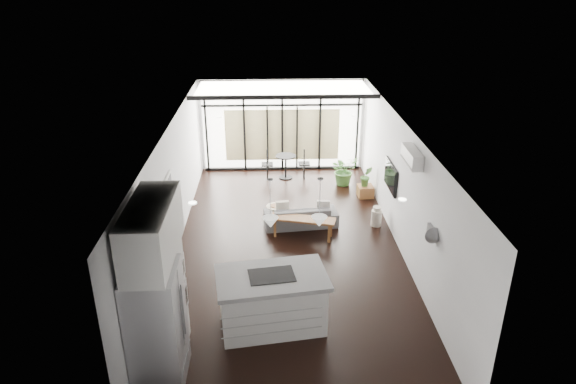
{
  "coord_description": "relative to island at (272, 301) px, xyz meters",
  "views": [
    {
      "loc": [
        -0.4,
        -10.12,
        5.88
      ],
      "look_at": [
        0.0,
        0.3,
        1.25
      ],
      "focal_mm": 32.0,
      "sensor_mm": 36.0,
      "label": 1
    }
  ],
  "objects": [
    {
      "name": "crate",
      "position": [
        2.63,
        5.46,
        -0.36
      ],
      "size": [
        0.43,
        0.43,
        0.31
      ],
      "primitive_type": "cube",
      "rotation": [
        0.0,
        0.0,
        0.05
      ],
      "color": "brown",
      "rests_on": "floor"
    },
    {
      "name": "wall_left",
      "position": [
        -2.11,
        2.72,
        0.88
      ],
      "size": [
        0.02,
        10.0,
        2.8
      ],
      "primitive_type": "cube",
      "color": "silver",
      "rests_on": "ground"
    },
    {
      "name": "sofa",
      "position": [
        0.74,
        3.82,
        -0.17
      ],
      "size": [
        1.82,
        0.7,
        0.69
      ],
      "primitive_type": "imported",
      "rotation": [
        0.0,
        0.0,
        3.25
      ],
      "color": "#515154",
      "rests_on": "floor"
    },
    {
      "name": "milk_can",
      "position": [
        2.59,
        3.72,
        -0.27
      ],
      "size": [
        0.26,
        0.26,
        0.5
      ],
      "primitive_type": "cylinder",
      "rotation": [
        0.0,
        0.0,
        -0.02
      ],
      "color": "beige",
      "rests_on": "floor"
    },
    {
      "name": "fridge",
      "position": [
        -1.72,
        -1.17,
        0.45
      ],
      "size": [
        0.75,
        0.93,
        1.93
      ],
      "primitive_type": "cube",
      "color": "#A3A3A8",
      "rests_on": "floor"
    },
    {
      "name": "tv",
      "position": [
        2.85,
        3.72,
        0.78
      ],
      "size": [
        0.05,
        1.1,
        0.65
      ],
      "primitive_type": "cube",
      "color": "black",
      "rests_on": "wall_right"
    },
    {
      "name": "pendant_left",
      "position": [
        -0.01,
        0.07,
        1.5
      ],
      "size": [
        0.26,
        0.26,
        0.18
      ],
      "primitive_type": "cone",
      "color": "silver",
      "rests_on": "ceiling"
    },
    {
      "name": "plant_tall",
      "position": [
        2.15,
        6.33,
        -0.17
      ],
      "size": [
        1.11,
        1.15,
        0.7
      ],
      "primitive_type": "imported",
      "rotation": [
        0.0,
        0.0,
        0.44
      ],
      "color": "#3F6F2F",
      "rests_on": "floor"
    },
    {
      "name": "glazing",
      "position": [
        0.39,
        7.6,
        0.88
      ],
      "size": [
        5.0,
        0.2,
        2.8
      ],
      "primitive_type": "cube",
      "color": "black",
      "rests_on": "ground"
    },
    {
      "name": "wall_front",
      "position": [
        0.39,
        -2.28,
        0.88
      ],
      "size": [
        5.0,
        0.02,
        2.8
      ],
      "primitive_type": "cube",
      "color": "silver",
      "rests_on": "ground"
    },
    {
      "name": "bistro_set",
      "position": [
        0.47,
        6.88,
        -0.17
      ],
      "size": [
        1.45,
        0.58,
        0.69
      ],
      "primitive_type": "cube",
      "rotation": [
        0.0,
        0.0,
        -0.0
      ],
      "color": "black",
      "rests_on": "floor"
    },
    {
      "name": "appliance_column",
      "position": [
        -1.72,
        -0.43,
        0.61
      ],
      "size": [
        0.58,
        0.61,
        2.25
      ],
      "primitive_type": "cube",
      "color": "silver",
      "rests_on": "floor"
    },
    {
      "name": "wall_back",
      "position": [
        0.39,
        7.72,
        0.88
      ],
      "size": [
        5.0,
        0.02,
        2.8
      ],
      "primitive_type": "cube",
      "color": "silver",
      "rests_on": "ground"
    },
    {
      "name": "plant_crate",
      "position": [
        2.63,
        5.46,
        -0.08
      ],
      "size": [
        0.36,
        0.6,
        0.26
      ],
      "primitive_type": "imported",
      "rotation": [
        0.0,
        0.0,
        0.06
      ],
      "color": "#3F6F2F",
      "rests_on": "crate"
    },
    {
      "name": "pendant_right",
      "position": [
        0.79,
        0.07,
        1.5
      ],
      "size": [
        0.26,
        0.26,
        0.18
      ],
      "primitive_type": "cone",
      "color": "silver",
      "rests_on": "ceiling"
    },
    {
      "name": "upper_cabinets",
      "position": [
        -1.73,
        -0.78,
        1.83
      ],
      "size": [
        0.62,
        1.75,
        0.86
      ],
      "primitive_type": "cube",
      "color": "silver",
      "rests_on": "wall_left"
    },
    {
      "name": "wall_right",
      "position": [
        2.89,
        2.72,
        0.88
      ],
      "size": [
        0.02,
        10.0,
        2.8
      ],
      "primitive_type": "cube",
      "color": "silver",
      "rests_on": "ground"
    },
    {
      "name": "skylight",
      "position": [
        0.39,
        6.72,
        2.25
      ],
      "size": [
        4.7,
        1.9,
        0.06
      ],
      "primitive_type": "cube",
      "color": "silver",
      "rests_on": "ceiling"
    },
    {
      "name": "console_bench",
      "position": [
        0.75,
        3.23,
        -0.27
      ],
      "size": [
        1.56,
        0.74,
        0.49
      ],
      "primitive_type": "cube",
      "rotation": [
        0.0,
        0.0,
        -0.25
      ],
      "color": "brown",
      "rests_on": "floor"
    },
    {
      "name": "island",
      "position": [
        0.0,
        0.0,
        0.0
      ],
      "size": [
        2.04,
        1.39,
        1.04
      ],
      "primitive_type": "cube",
      "rotation": [
        0.0,
        0.0,
        0.15
      ],
      "color": "silver",
      "rests_on": "floor"
    },
    {
      "name": "cooktop",
      "position": [
        0.0,
        0.0,
        0.52
      ],
      "size": [
        0.84,
        0.62,
        0.01
      ],
      "primitive_type": "cube",
      "rotation": [
        0.0,
        0.0,
        0.15
      ],
      "color": "black",
      "rests_on": "island"
    },
    {
      "name": "framed_art",
      "position": [
        -2.08,
        2.22,
        1.03
      ],
      "size": [
        0.04,
        0.7,
        0.9
      ],
      "primitive_type": "cube",
      "color": "black",
      "rests_on": "wall_left"
    },
    {
      "name": "ceiling",
      "position": [
        0.39,
        2.72,
        2.28
      ],
      "size": [
        5.0,
        10.0,
        0.0
      ],
      "primitive_type": "cube",
      "color": "silver",
      "rests_on": "ground"
    },
    {
      "name": "ac_unit",
      "position": [
        2.77,
        1.92,
        1.93
      ],
      "size": [
        0.22,
        0.9,
        0.3
      ],
      "primitive_type": "cube",
      "color": "white",
      "rests_on": "wall_right"
    },
    {
      "name": "neighbour_building",
      "position": [
        0.39,
        7.67,
        0.58
      ],
      "size": [
        3.5,
        0.02,
        1.6
      ],
      "primitive_type": "cube",
      "color": "beige",
      "rests_on": "ground"
    },
    {
      "name": "floor",
      "position": [
        0.39,
        2.72,
        -0.52
      ],
      "size": [
        5.0,
        10.0,
        0.0
      ],
      "primitive_type": "cube",
      "color": "black",
      "rests_on": "ground"
    },
    {
      "name": "pouf",
      "position": [
        0.13,
        4.15,
        -0.33
      ],
      "size": [
        0.52,
        0.52,
        0.37
      ],
      "primitive_type": "cylinder",
      "rotation": [
        0.0,
        0.0,
        0.13
      ],
      "color": "beige",
      "rests_on": "floor"
    }
  ]
}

